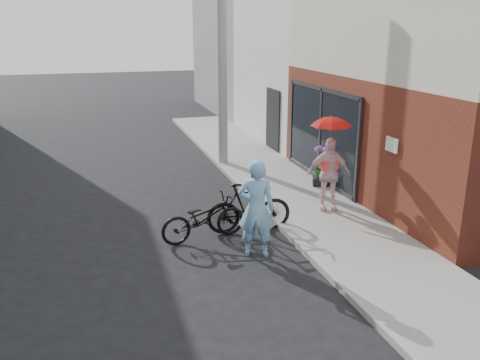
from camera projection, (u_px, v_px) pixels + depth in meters
name	position (u px, v px, depth m)	size (l,w,h in m)	color
ground	(249.00, 248.00, 9.97)	(80.00, 80.00, 0.00)	black
sidewalk	(306.00, 202.00, 12.37)	(2.20, 24.00, 0.12)	gray
curb	(261.00, 207.00, 12.05)	(0.12, 24.00, 0.12)	#9E9E99
plaster_building	(357.00, 44.00, 19.18)	(8.00, 6.00, 7.00)	white
east_building_far	(287.00, 39.00, 25.58)	(8.00, 8.00, 7.00)	gray
utility_pole	(222.00, 50.00, 14.74)	(0.28, 0.28, 7.00)	#9E9E99
officer	(256.00, 209.00, 9.39)	(0.69, 0.45, 1.88)	#7FB6E1
bike_left	(204.00, 218.00, 10.22)	(0.62, 1.79, 0.94)	black
bike_right	(249.00, 207.00, 10.62)	(0.51, 1.80, 1.08)	black
kimono_woman	(328.00, 174.00, 11.50)	(0.98, 0.41, 1.68)	silver
parasol	(331.00, 121.00, 11.15)	(0.86, 0.86, 0.75)	red
planter	(320.00, 181.00, 13.47)	(0.40, 0.40, 0.21)	black
potted_plant	(321.00, 167.00, 13.36)	(0.48, 0.42, 0.54)	#245923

